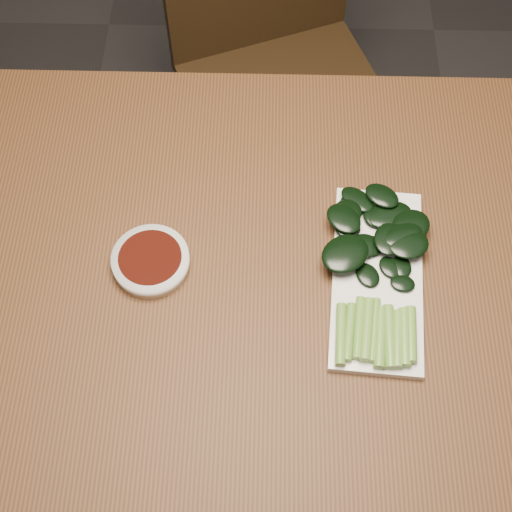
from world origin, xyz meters
name	(u,v)px	position (x,y,z in m)	size (l,w,h in m)	color
ground	(264,407)	(0.00, 0.00, 0.00)	(6.00, 6.00, 0.00)	#292726
table	(268,283)	(0.00, 0.00, 0.68)	(1.40, 0.80, 0.75)	#4C2D15
chair_far	(278,63)	(0.02, 0.68, 0.49)	(0.58, 0.58, 0.89)	black
sauce_bowl	(151,261)	(-0.18, -0.01, 0.76)	(0.12, 0.12, 0.03)	white
serving_plate	(377,278)	(0.17, -0.03, 0.76)	(0.16, 0.33, 0.01)	white
gai_lan	(378,266)	(0.17, -0.02, 0.78)	(0.20, 0.32, 0.03)	#659834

